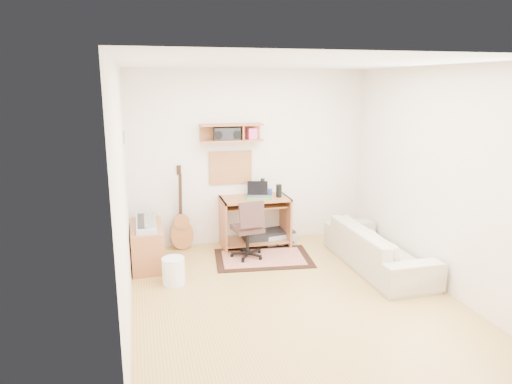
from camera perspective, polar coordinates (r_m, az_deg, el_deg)
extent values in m
cube|color=tan|center=(5.51, 4.36, -12.63)|extent=(3.60, 4.00, 0.01)
cube|color=white|center=(4.95, 4.91, 15.62)|extent=(3.60, 4.00, 0.01)
cube|color=white|center=(6.96, -0.78, 4.24)|extent=(3.60, 0.01, 2.60)
cube|color=white|center=(4.81, -16.17, -0.48)|extent=(0.01, 4.00, 2.60)
cube|color=white|center=(5.91, 21.42, 1.65)|extent=(0.01, 4.00, 2.60)
cube|color=#AB663C|center=(6.72, -3.03, 7.33)|extent=(0.90, 0.25, 0.26)
cube|color=tan|center=(6.90, -3.15, 3.04)|extent=(0.64, 0.03, 0.49)
cube|color=#4C8CBF|center=(6.21, -15.97, 6.53)|extent=(0.02, 0.20, 0.15)
cylinder|color=black|center=(6.84, 2.83, 0.16)|extent=(0.09, 0.09, 0.19)
cylinder|color=#334B9B|center=(6.96, 1.75, 0.02)|extent=(0.07, 0.07, 0.10)
cube|color=black|center=(6.70, -3.64, 7.14)|extent=(0.38, 0.17, 0.19)
cube|color=beige|center=(6.54, 0.88, -8.15)|extent=(1.42, 1.03, 0.02)
cube|color=#AB663C|center=(6.41, -13.29, -6.43)|extent=(0.40, 0.90, 0.55)
cube|color=#B2B5BA|center=(6.31, -13.44, -3.78)|extent=(0.25, 0.81, 0.07)
cylinder|color=white|center=(5.80, -10.15, -9.56)|extent=(0.31, 0.31, 0.33)
cube|color=#A5A8AA|center=(7.17, 2.66, -5.51)|extent=(0.53, 0.44, 0.18)
imported|color=#BAAF93|center=(6.33, 14.88, -5.86)|extent=(0.55, 1.89, 0.74)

